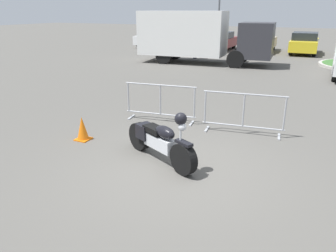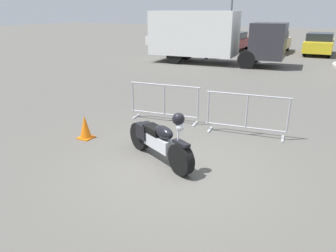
{
  "view_description": "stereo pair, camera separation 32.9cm",
  "coord_description": "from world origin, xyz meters",
  "px_view_note": "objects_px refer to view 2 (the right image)",
  "views": [
    {
      "loc": [
        2.43,
        -5.43,
        3.03
      ],
      "look_at": [
        -0.48,
        0.61,
        0.65
      ],
      "focal_mm": 35.0,
      "sensor_mm": 36.0,
      "label": 1
    },
    {
      "loc": [
        2.72,
        -5.28,
        3.03
      ],
      "look_at": [
        -0.48,
        0.61,
        0.65
      ],
      "focal_mm": 35.0,
      "sensor_mm": 36.0,
      "label": 2
    }
  ],
  "objects_px": {
    "parked_car_white": "(167,37)",
    "parked_car_blue": "(201,39)",
    "motorcycle": "(159,140)",
    "crowd_barrier_near": "(164,102)",
    "parked_car_yellow": "(319,44)",
    "traffic_cone": "(85,127)",
    "parked_car_maroon": "(234,41)",
    "parked_car_tan": "(275,42)",
    "crowd_barrier_far": "(247,114)",
    "box_truck": "(209,35)",
    "pedestrian": "(207,44)"
  },
  "relations": [
    {
      "from": "box_truck",
      "to": "motorcycle",
      "type": "bearing_deg",
      "value": -77.5
    },
    {
      "from": "crowd_barrier_far",
      "to": "parked_car_tan",
      "type": "relative_size",
      "value": 0.46
    },
    {
      "from": "pedestrian",
      "to": "box_truck",
      "type": "bearing_deg",
      "value": -90.93
    },
    {
      "from": "motorcycle",
      "to": "parked_car_tan",
      "type": "relative_size",
      "value": 0.45
    },
    {
      "from": "parked_car_blue",
      "to": "parked_car_yellow",
      "type": "distance_m",
      "value": 9.22
    },
    {
      "from": "parked_car_white",
      "to": "crowd_barrier_near",
      "type": "bearing_deg",
      "value": -153.0
    },
    {
      "from": "box_truck",
      "to": "parked_car_blue",
      "type": "height_order",
      "value": "box_truck"
    },
    {
      "from": "crowd_barrier_near",
      "to": "pedestrian",
      "type": "bearing_deg",
      "value": 106.85
    },
    {
      "from": "parked_car_blue",
      "to": "parked_car_tan",
      "type": "relative_size",
      "value": 0.95
    },
    {
      "from": "box_truck",
      "to": "parked_car_white",
      "type": "distance_m",
      "value": 10.16
    },
    {
      "from": "parked_car_blue",
      "to": "pedestrian",
      "type": "height_order",
      "value": "pedestrian"
    },
    {
      "from": "motorcycle",
      "to": "box_truck",
      "type": "distance_m",
      "value": 13.73
    },
    {
      "from": "crowd_barrier_far",
      "to": "parked_car_maroon",
      "type": "height_order",
      "value": "parked_car_maroon"
    },
    {
      "from": "box_truck",
      "to": "pedestrian",
      "type": "distance_m",
      "value": 2.04
    },
    {
      "from": "motorcycle",
      "to": "parked_car_yellow",
      "type": "xyz_separation_m",
      "value": [
        1.26,
        20.63,
        0.3
      ]
    },
    {
      "from": "parked_car_tan",
      "to": "pedestrian",
      "type": "xyz_separation_m",
      "value": [
        -3.13,
        -5.72,
        0.15
      ]
    },
    {
      "from": "crowd_barrier_near",
      "to": "crowd_barrier_far",
      "type": "bearing_deg",
      "value": 0.0
    },
    {
      "from": "motorcycle",
      "to": "crowd_barrier_far",
      "type": "xyz_separation_m",
      "value": [
        1.19,
        2.37,
        0.08
      ]
    },
    {
      "from": "traffic_cone",
      "to": "parked_car_tan",
      "type": "bearing_deg",
      "value": 88.78
    },
    {
      "from": "crowd_barrier_near",
      "to": "parked_car_tan",
      "type": "xyz_separation_m",
      "value": [
        -0.63,
        18.13,
        0.22
      ]
    },
    {
      "from": "crowd_barrier_far",
      "to": "parked_car_yellow",
      "type": "distance_m",
      "value": 18.26
    },
    {
      "from": "parked_car_maroon",
      "to": "parked_car_tan",
      "type": "relative_size",
      "value": 0.92
    },
    {
      "from": "crowd_barrier_far",
      "to": "box_truck",
      "type": "relative_size",
      "value": 0.26
    },
    {
      "from": "box_truck",
      "to": "parked_car_maroon",
      "type": "height_order",
      "value": "box_truck"
    },
    {
      "from": "crowd_barrier_far",
      "to": "parked_car_white",
      "type": "distance_m",
      "value": 21.84
    },
    {
      "from": "motorcycle",
      "to": "parked_car_blue",
      "type": "relative_size",
      "value": 0.47
    },
    {
      "from": "box_truck",
      "to": "pedestrian",
      "type": "bearing_deg",
      "value": 108.98
    },
    {
      "from": "parked_car_white",
      "to": "parked_car_blue",
      "type": "bearing_deg",
      "value": -85.27
    },
    {
      "from": "motorcycle",
      "to": "crowd_barrier_far",
      "type": "relative_size",
      "value": 0.98
    },
    {
      "from": "motorcycle",
      "to": "parked_car_white",
      "type": "bearing_deg",
      "value": 144.54
    },
    {
      "from": "parked_car_maroon",
      "to": "traffic_cone",
      "type": "xyz_separation_m",
      "value": [
        2.64,
        -20.14,
        -0.42
      ]
    },
    {
      "from": "motorcycle",
      "to": "crowd_barrier_near",
      "type": "relative_size",
      "value": 0.98
    },
    {
      "from": "parked_car_white",
      "to": "parked_car_blue",
      "type": "height_order",
      "value": "parked_car_white"
    },
    {
      "from": "motorcycle",
      "to": "pedestrian",
      "type": "distance_m",
      "value": 15.59
    },
    {
      "from": "parked_car_maroon",
      "to": "parked_car_tan",
      "type": "distance_m",
      "value": 3.08
    },
    {
      "from": "parked_car_yellow",
      "to": "traffic_cone",
      "type": "bearing_deg",
      "value": 168.71
    },
    {
      "from": "motorcycle",
      "to": "box_truck",
      "type": "bearing_deg",
      "value": 133.92
    },
    {
      "from": "box_truck",
      "to": "parked_car_yellow",
      "type": "xyz_separation_m",
      "value": [
        5.42,
        7.6,
        -0.87
      ]
    },
    {
      "from": "parked_car_tan",
      "to": "pedestrian",
      "type": "bearing_deg",
      "value": 149.76
    },
    {
      "from": "crowd_barrier_near",
      "to": "parked_car_tan",
      "type": "distance_m",
      "value": 18.14
    },
    {
      "from": "crowd_barrier_far",
      "to": "pedestrian",
      "type": "distance_m",
      "value": 13.85
    },
    {
      "from": "crowd_barrier_near",
      "to": "crowd_barrier_far",
      "type": "relative_size",
      "value": 1.0
    },
    {
      "from": "parked_car_maroon",
      "to": "parked_car_yellow",
      "type": "bearing_deg",
      "value": -89.15
    },
    {
      "from": "parked_car_white",
      "to": "motorcycle",
      "type": "bearing_deg",
      "value": -153.22
    },
    {
      "from": "motorcycle",
      "to": "traffic_cone",
      "type": "height_order",
      "value": "motorcycle"
    },
    {
      "from": "parked_car_maroon",
      "to": "parked_car_tan",
      "type": "xyz_separation_m",
      "value": [
        3.07,
        0.12,
        0.06
      ]
    },
    {
      "from": "parked_car_blue",
      "to": "traffic_cone",
      "type": "bearing_deg",
      "value": -166.03
    },
    {
      "from": "parked_car_white",
      "to": "parked_car_blue",
      "type": "xyz_separation_m",
      "value": [
        3.07,
        0.34,
        -0.02
      ]
    },
    {
      "from": "pedestrian",
      "to": "parked_car_blue",
      "type": "bearing_deg",
      "value": 91.45
    },
    {
      "from": "parked_car_tan",
      "to": "traffic_cone",
      "type": "relative_size",
      "value": 7.66
    }
  ]
}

